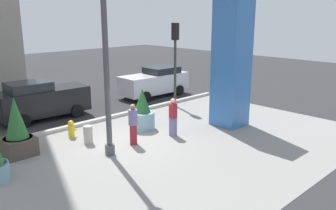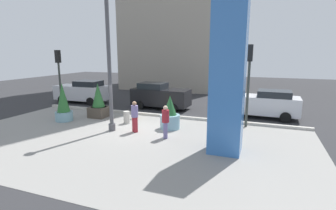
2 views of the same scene
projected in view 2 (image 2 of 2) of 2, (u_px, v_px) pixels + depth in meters
The scene contains 17 objects.
ground_plane at pixel (165, 114), 17.88m from camera, with size 60.00×60.00×0.00m, color #2D2D30.
plaza_pavement at pixel (119, 141), 12.38m from camera, with size 18.00×10.00×0.02m, color gray.
curb_strip at pixel (160, 115), 17.06m from camera, with size 18.00×0.24×0.16m, color #B7B2A8.
lamp_post at pixel (109, 62), 13.27m from camera, with size 0.44×0.44×7.48m.
art_pillar_blue at pixel (228, 77), 10.49m from camera, with size 1.33×1.33×6.34m, color #3870BC.
potted_plant_near_right at pixel (99, 103), 16.75m from camera, with size 1.08×1.08×2.21m.
potted_plant_near_left at pixel (170, 116), 14.23m from camera, with size 1.08×1.08×1.86m.
potted_plant_by_pillar at pixel (63, 105), 15.82m from camera, with size 1.04×1.04×2.35m.
fire_hydrant at pixel (134, 113), 16.42m from camera, with size 0.36×0.26×0.75m.
concrete_bollard at pixel (127, 117), 15.33m from camera, with size 0.36×0.36×0.75m, color #B2ADA3.
traffic_light_far_side at pixel (59, 69), 18.78m from camera, with size 0.28×0.42×4.31m.
traffic_light_corner at pixel (249, 72), 14.12m from camera, with size 0.28×0.42×4.57m.
car_curb_east at pixel (264, 104), 16.70m from camera, with size 4.47×2.05×1.79m.
car_passing_lane at pixel (83, 92), 21.63m from camera, with size 4.51×2.14×1.85m.
car_curb_west at pixel (160, 96), 19.34m from camera, with size 4.39×2.10×1.92m.
pedestrian_on_sidewalk at pixel (135, 115), 13.58m from camera, with size 0.50×0.50×1.67m.
pedestrian_by_curb at pixel (166, 120), 12.62m from camera, with size 0.46×0.46×1.64m.
Camera 2 is at (6.30, -12.21, 4.18)m, focal length 27.69 mm.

